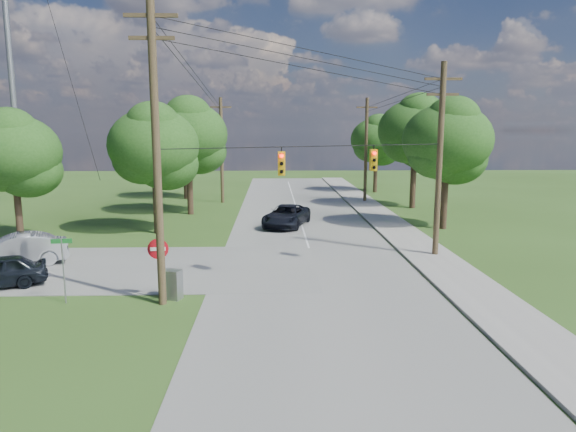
{
  "coord_description": "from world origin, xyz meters",
  "views": [
    {
      "loc": [
        -0.15,
        -19.58,
        6.91
      ],
      "look_at": [
        0.6,
        5.0,
        2.81
      ],
      "focal_mm": 32.0,
      "sensor_mm": 36.0,
      "label": 1
    }
  ],
  "objects_px": {
    "pole_sw": "(156,149)",
    "pole_ne": "(440,158)",
    "car_main_north": "(286,216)",
    "pole_north_w": "(222,149)",
    "car_cross_silver": "(16,250)",
    "control_cabinet": "(173,285)",
    "pole_north_e": "(366,149)",
    "do_not_enter_sign": "(158,256)"
  },
  "relations": [
    {
      "from": "car_main_north",
      "to": "control_cabinet",
      "type": "height_order",
      "value": "car_main_north"
    },
    {
      "from": "pole_north_e",
      "to": "car_main_north",
      "type": "height_order",
      "value": "pole_north_e"
    },
    {
      "from": "pole_sw",
      "to": "control_cabinet",
      "type": "height_order",
      "value": "pole_sw"
    },
    {
      "from": "car_cross_silver",
      "to": "car_main_north",
      "type": "height_order",
      "value": "car_cross_silver"
    },
    {
      "from": "pole_north_w",
      "to": "do_not_enter_sign",
      "type": "bearing_deg",
      "value": -89.68
    },
    {
      "from": "pole_north_e",
      "to": "pole_north_w",
      "type": "distance_m",
      "value": 13.9
    },
    {
      "from": "pole_north_w",
      "to": "control_cabinet",
      "type": "xyz_separation_m",
      "value": [
        0.71,
        -29.0,
        -4.51
      ]
    },
    {
      "from": "pole_sw",
      "to": "control_cabinet",
      "type": "distance_m",
      "value": 5.65
    },
    {
      "from": "pole_ne",
      "to": "car_main_north",
      "type": "xyz_separation_m",
      "value": [
        -8.04,
        9.16,
        -4.67
      ]
    },
    {
      "from": "pole_north_w",
      "to": "car_main_north",
      "type": "height_order",
      "value": "pole_north_w"
    },
    {
      "from": "car_cross_silver",
      "to": "pole_north_e",
      "type": "bearing_deg",
      "value": 111.93
    },
    {
      "from": "car_cross_silver",
      "to": "control_cabinet",
      "type": "bearing_deg",
      "value": 34.17
    },
    {
      "from": "pole_ne",
      "to": "car_cross_silver",
      "type": "bearing_deg",
      "value": -176.09
    },
    {
      "from": "do_not_enter_sign",
      "to": "control_cabinet",
      "type": "bearing_deg",
      "value": -5.99
    },
    {
      "from": "pole_ne",
      "to": "do_not_enter_sign",
      "type": "distance_m",
      "value": 15.84
    },
    {
      "from": "pole_north_w",
      "to": "car_main_north",
      "type": "relative_size",
      "value": 1.81
    },
    {
      "from": "pole_north_w",
      "to": "car_cross_silver",
      "type": "xyz_separation_m",
      "value": [
        -8.35,
        -23.52,
        -4.28
      ]
    },
    {
      "from": "pole_north_w",
      "to": "do_not_enter_sign",
      "type": "xyz_separation_m",
      "value": [
        0.16,
        -29.0,
        -3.28
      ]
    },
    {
      "from": "do_not_enter_sign",
      "to": "pole_north_e",
      "type": "bearing_deg",
      "value": 58.44
    },
    {
      "from": "car_main_north",
      "to": "pole_ne",
      "type": "bearing_deg",
      "value": -31.72
    },
    {
      "from": "pole_ne",
      "to": "car_main_north",
      "type": "bearing_deg",
      "value": 131.27
    },
    {
      "from": "pole_sw",
      "to": "pole_ne",
      "type": "distance_m",
      "value": 15.51
    },
    {
      "from": "car_cross_silver",
      "to": "do_not_enter_sign",
      "type": "relative_size",
      "value": 1.94
    },
    {
      "from": "pole_ne",
      "to": "pole_north_w",
      "type": "distance_m",
      "value": 26.03
    },
    {
      "from": "pole_ne",
      "to": "control_cabinet",
      "type": "bearing_deg",
      "value": -152.04
    },
    {
      "from": "control_cabinet",
      "to": "pole_ne",
      "type": "bearing_deg",
      "value": 48.55
    },
    {
      "from": "pole_sw",
      "to": "car_main_north",
      "type": "distance_m",
      "value": 18.44
    },
    {
      "from": "pole_north_e",
      "to": "car_cross_silver",
      "type": "bearing_deg",
      "value": -133.41
    },
    {
      "from": "car_cross_silver",
      "to": "control_cabinet",
      "type": "relative_size",
      "value": 4.03
    },
    {
      "from": "pole_ne",
      "to": "pole_north_w",
      "type": "bearing_deg",
      "value": 122.29
    },
    {
      "from": "pole_sw",
      "to": "do_not_enter_sign",
      "type": "height_order",
      "value": "pole_sw"
    },
    {
      "from": "pole_ne",
      "to": "pole_north_e",
      "type": "distance_m",
      "value": 22.0
    },
    {
      "from": "car_cross_silver",
      "to": "pole_sw",
      "type": "bearing_deg",
      "value": 30.54
    },
    {
      "from": "pole_north_w",
      "to": "car_main_north",
      "type": "distance_m",
      "value": 14.77
    },
    {
      "from": "pole_sw",
      "to": "car_main_north",
      "type": "height_order",
      "value": "pole_sw"
    },
    {
      "from": "pole_north_e",
      "to": "control_cabinet",
      "type": "height_order",
      "value": "pole_north_e"
    },
    {
      "from": "pole_north_e",
      "to": "car_cross_silver",
      "type": "height_order",
      "value": "pole_north_e"
    },
    {
      "from": "pole_sw",
      "to": "pole_ne",
      "type": "height_order",
      "value": "pole_sw"
    },
    {
      "from": "pole_ne",
      "to": "car_cross_silver",
      "type": "relative_size",
      "value": 2.11
    },
    {
      "from": "pole_ne",
      "to": "pole_sw",
      "type": "bearing_deg",
      "value": -150.62
    },
    {
      "from": "control_cabinet",
      "to": "do_not_enter_sign",
      "type": "height_order",
      "value": "do_not_enter_sign"
    },
    {
      "from": "pole_sw",
      "to": "car_cross_silver",
      "type": "distance_m",
      "value": 11.93
    }
  ]
}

